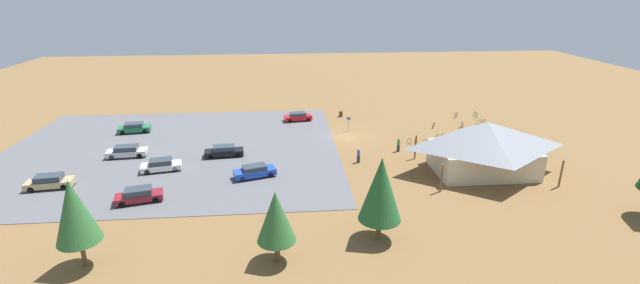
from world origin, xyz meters
TOP-DOWN VIEW (x-y plane):
  - ground at (0.00, 0.00)m, footprint 160.00×160.00m
  - parking_lot_asphalt at (23.27, 3.35)m, footprint 42.47×34.90m
  - bike_pavilion at (-13.42, 13.25)m, footprint 13.14×9.37m
  - trash_bin at (-0.45, -9.99)m, footprint 0.60×0.60m
  - lot_sign at (-0.57, -2.57)m, footprint 0.56×0.08m
  - pine_midwest at (9.54, 28.16)m, footprint 2.96×2.96m
  - pine_east at (1.17, 25.78)m, footprint 3.53×3.53m
  - pine_far_east at (23.93, 27.60)m, footprint 3.16×3.16m
  - bicycle_green_front_row at (-22.10, -8.04)m, footprint 0.48×1.75m
  - bicycle_yellow_near_porch at (-20.96, -2.18)m, footprint 0.68×1.74m
  - bicycle_silver_back_row at (-17.56, -2.34)m, footprint 0.60×1.74m
  - bicycle_orange_yard_left at (-8.23, 3.93)m, footprint 1.10×1.45m
  - bicycle_blue_by_bin at (-21.24, -4.12)m, footprint 1.65×0.48m
  - bicycle_black_near_sign at (-10.33, 4.09)m, footprint 1.55×0.69m
  - bicycle_teal_mid_cluster at (-13.45, -3.09)m, footprint 0.87×1.50m
  - bicycle_white_edge_south at (-14.53, 1.62)m, footprint 1.69×0.48m
  - bicycle_red_trailside at (-12.65, 2.02)m, footprint 1.66×0.53m
  - bicycle_purple_yard_right at (-18.82, -7.91)m, footprint 1.15×1.33m
  - bicycle_green_edge_north at (-14.64, 3.66)m, footprint 0.90×1.53m
  - bicycle_yellow_yard_front at (-16.40, -0.63)m, footprint 1.15×1.35m
  - car_silver_near_entry at (28.08, 5.13)m, footprint 4.81×2.19m
  - car_blue_aisle_side at (12.09, 12.57)m, footprint 4.82×2.94m
  - car_tan_far_end at (33.16, 13.47)m, footprint 4.71×2.33m
  - car_white_end_stall at (22.78, 9.86)m, footprint 4.62×2.61m
  - car_green_mid_lot at (30.14, -4.49)m, footprint 4.57×2.52m
  - car_black_back_corner at (16.20, 5.99)m, footprint 4.85×2.17m
  - car_red_inner_stall at (6.53, -8.18)m, footprint 4.44×2.45m
  - car_maroon_by_curb at (23.00, 17.39)m, footprint 4.69×2.74m
  - visitor_by_pavilion at (0.02, 9.35)m, footprint 0.39×0.40m
  - visitor_near_lot at (-5.66, 6.13)m, footprint 0.36×0.36m

SIDE VIEW (x-z plane):
  - ground at x=0.00m, z-range 0.00..0.00m
  - parking_lot_asphalt at x=23.27m, z-range 0.00..0.05m
  - bicycle_black_near_sign at x=-10.33m, z-range -0.02..0.71m
  - bicycle_teal_mid_cluster at x=-13.45m, z-range -0.05..0.74m
  - bicycle_yellow_yard_front at x=-16.40m, z-range -0.04..0.76m
  - bicycle_green_front_row at x=-22.10m, z-range -0.05..0.77m
  - bicycle_green_edge_north at x=-14.64m, z-range -0.03..0.75m
  - bicycle_red_trailside at x=-12.65m, z-range -0.02..0.75m
  - bicycle_white_edge_south at x=-14.53m, z-range -0.04..0.78m
  - bicycle_orange_yard_left at x=-8.23m, z-range -0.06..0.80m
  - bicycle_purple_yard_right at x=-18.82m, z-range -0.04..0.79m
  - bicycle_blue_by_bin at x=-21.24m, z-range -0.04..0.79m
  - bicycle_yellow_near_porch at x=-20.96m, z-range -0.07..0.84m
  - bicycle_silver_back_row at x=-17.56m, z-range -0.06..0.84m
  - trash_bin at x=-0.45m, z-range 0.00..0.90m
  - car_red_inner_stall at x=6.53m, z-range 0.06..1.37m
  - car_black_back_corner at x=16.20m, z-range 0.05..1.40m
  - car_white_end_stall at x=22.78m, z-range 0.05..1.41m
  - car_blue_aisle_side at x=12.09m, z-range 0.05..1.42m
  - car_maroon_by_curb at x=23.00m, z-range 0.04..1.44m
  - car_green_mid_lot at x=30.14m, z-range 0.05..1.43m
  - car_silver_near_entry at x=28.08m, z-range 0.05..1.45m
  - car_tan_far_end at x=33.16m, z-range 0.04..1.48m
  - visitor_by_pavilion at x=0.02m, z-range 0.05..1.82m
  - visitor_near_lot at x=-5.66m, z-range 0.05..1.87m
  - lot_sign at x=-0.57m, z-range 0.31..2.51m
  - bike_pavilion at x=-13.42m, z-range 0.37..6.27m
  - pine_midwest at x=9.54m, z-range 0.88..6.74m
  - pine_east at x=1.17m, z-range 0.91..8.18m
  - pine_far_east at x=23.93m, z-range 1.09..8.20m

